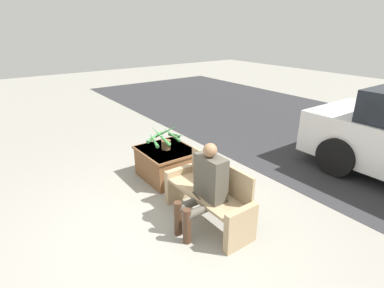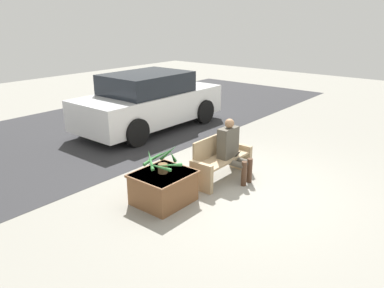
{
  "view_description": "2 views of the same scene",
  "coord_description": "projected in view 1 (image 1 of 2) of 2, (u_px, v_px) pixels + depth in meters",
  "views": [
    {
      "loc": [
        2.91,
        -1.72,
        2.57
      ],
      "look_at": [
        -0.72,
        0.92,
        0.77
      ],
      "focal_mm": 28.0,
      "sensor_mm": 36.0,
      "label": 1
    },
    {
      "loc": [
        -5.42,
        -3.31,
        3.05
      ],
      "look_at": [
        -0.25,
        0.93,
        0.75
      ],
      "focal_mm": 35.0,
      "sensor_mm": 36.0,
      "label": 2
    }
  ],
  "objects": [
    {
      "name": "bench",
      "position": [
        210.0,
        194.0,
        4.11
      ],
      "size": [
        1.43,
        0.49,
        0.86
      ],
      "color": "tan",
      "rests_on": "ground_plane"
    },
    {
      "name": "person_seated",
      "position": [
        205.0,
        185.0,
        3.83
      ],
      "size": [
        0.45,
        0.61,
        1.21
      ],
      "color": "#4C473D",
      "rests_on": "ground_plane"
    },
    {
      "name": "road_surface",
      "position": [
        360.0,
        144.0,
        6.92
      ],
      "size": [
        20.0,
        6.0,
        0.01
      ],
      "primitive_type": "cube",
      "color": "#2D2D30",
      "rests_on": "ground_plane"
    },
    {
      "name": "ground_plane",
      "position": [
        169.0,
        227.0,
        4.08
      ],
      "size": [
        30.0,
        30.0,
        0.0
      ],
      "primitive_type": "plane",
      "color": "gray"
    },
    {
      "name": "potted_plant",
      "position": [
        166.0,
        138.0,
        5.15
      ],
      "size": [
        0.64,
        0.63,
        0.49
      ],
      "color": "brown",
      "rests_on": "planter_box"
    },
    {
      "name": "planter_box",
      "position": [
        167.0,
        162.0,
        5.32
      ],
      "size": [
        0.96,
        0.86,
        0.55
      ],
      "color": "brown",
      "rests_on": "ground_plane"
    }
  ]
}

